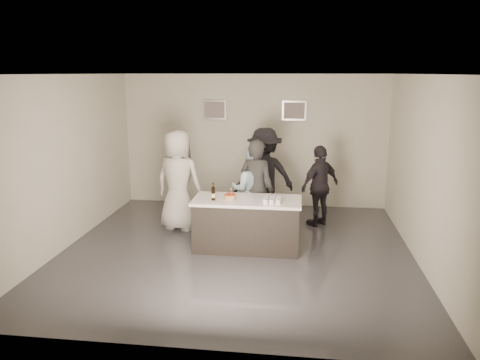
{
  "coord_description": "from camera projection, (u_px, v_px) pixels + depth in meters",
  "views": [
    {
      "loc": [
        1.04,
        -7.58,
        3.03
      ],
      "look_at": [
        0.0,
        0.5,
        1.15
      ],
      "focal_mm": 35.0,
      "sensor_mm": 36.0,
      "label": 1
    }
  ],
  "objects": [
    {
      "name": "picture_right",
      "position": [
        294.0,
        111.0,
        10.4
      ],
      "size": [
        0.54,
        0.04,
        0.44
      ],
      "primitive_type": "cube",
      "color": "#B2B2B7",
      "rests_on": "wall_back"
    },
    {
      "name": "person_main_blue",
      "position": [
        252.0,
        190.0,
        8.92
      ],
      "size": [
        0.83,
        0.65,
        1.67
      ],
      "primitive_type": "imported",
      "rotation": [
        0.0,
        0.0,
        3.12
      ],
      "color": "silver",
      "rests_on": "ground"
    },
    {
      "name": "beer_bottle_a",
      "position": [
        213.0,
        190.0,
        8.16
      ],
      "size": [
        0.07,
        0.07,
        0.26
      ],
      "primitive_type": "cylinder",
      "color": "black",
      "rests_on": "bar_counter"
    },
    {
      "name": "tumbler_cluster",
      "position": [
        272.0,
        200.0,
        7.84
      ],
      "size": [
        0.3,
        0.3,
        0.08
      ],
      "primitive_type": "cube",
      "color": "orange",
      "rests_on": "bar_counter"
    },
    {
      "name": "beer_bottle_b",
      "position": [
        213.0,
        193.0,
        7.95
      ],
      "size": [
        0.07,
        0.07,
        0.26
      ],
      "primitive_type": "cylinder",
      "color": "black",
      "rests_on": "bar_counter"
    },
    {
      "name": "wall_front",
      "position": [
        197.0,
        222.0,
        4.9
      ],
      "size": [
        6.0,
        0.04,
        3.0
      ],
      "primitive_type": "cube",
      "color": "beige",
      "rests_on": "ground"
    },
    {
      "name": "wall_back",
      "position": [
        254.0,
        141.0,
        10.7
      ],
      "size": [
        6.0,
        0.04,
        3.0
      ],
      "primitive_type": "cube",
      "color": "beige",
      "rests_on": "ground"
    },
    {
      "name": "candles",
      "position": [
        225.0,
        203.0,
        7.81
      ],
      "size": [
        0.24,
        0.08,
        0.01
      ],
      "primitive_type": "cube",
      "color": "pink",
      "rests_on": "bar_counter"
    },
    {
      "name": "bar_counter",
      "position": [
        247.0,
        224.0,
        8.15
      ],
      "size": [
        1.86,
        0.86,
        0.9
      ],
      "primitive_type": "cube",
      "color": "white",
      "rests_on": "ground"
    },
    {
      "name": "floor",
      "position": [
        236.0,
        251.0,
        8.13
      ],
      "size": [
        6.0,
        6.0,
        0.0
      ],
      "primitive_type": "plane",
      "color": "#3D3D42",
      "rests_on": "ground"
    },
    {
      "name": "person_main_black",
      "position": [
        257.0,
        188.0,
        8.72
      ],
      "size": [
        0.79,
        0.66,
        1.84
      ],
      "primitive_type": "imported",
      "rotation": [
        0.0,
        0.0,
        2.76
      ],
      "color": "#272727",
      "rests_on": "ground"
    },
    {
      "name": "person_guest_left",
      "position": [
        178.0,
        181.0,
        9.08
      ],
      "size": [
        1.08,
        0.84,
        1.96
      ],
      "primitive_type": "imported",
      "rotation": [
        0.0,
        0.0,
        2.89
      ],
      "color": "silver",
      "rests_on": "ground"
    },
    {
      "name": "cake",
      "position": [
        230.0,
        197.0,
        8.02
      ],
      "size": [
        0.2,
        0.2,
        0.07
      ],
      "primitive_type": "cylinder",
      "color": "orange",
      "rests_on": "bar_counter"
    },
    {
      "name": "wall_left",
      "position": [
        66.0,
        162.0,
        8.17
      ],
      "size": [
        0.04,
        6.0,
        3.0
      ],
      "primitive_type": "cube",
      "color": "beige",
      "rests_on": "ground"
    },
    {
      "name": "person_guest_right",
      "position": [
        320.0,
        186.0,
        9.34
      ],
      "size": [
        0.97,
        0.94,
        1.63
      ],
      "primitive_type": "imported",
      "rotation": [
        0.0,
        0.0,
        3.89
      ],
      "color": "#27232A",
      "rests_on": "ground"
    },
    {
      "name": "picture_left",
      "position": [
        215.0,
        110.0,
        10.62
      ],
      "size": [
        0.54,
        0.04,
        0.44
      ],
      "primitive_type": "cube",
      "color": "#B2B2B7",
      "rests_on": "wall_back"
    },
    {
      "name": "person_guest_back",
      "position": [
        264.0,
        176.0,
        9.49
      ],
      "size": [
        1.44,
        1.14,
        1.96
      ],
      "primitive_type": "imported",
      "rotation": [
        0.0,
        0.0,
        3.52
      ],
      "color": "black",
      "rests_on": "ground"
    },
    {
      "name": "ceiling",
      "position": [
        236.0,
        74.0,
        7.46
      ],
      "size": [
        6.0,
        6.0,
        0.0
      ],
      "primitive_type": "plane",
      "rotation": [
        3.14,
        0.0,
        0.0
      ],
      "color": "white"
    },
    {
      "name": "wall_right",
      "position": [
        423.0,
        171.0,
        7.42
      ],
      "size": [
        0.04,
        6.0,
        3.0
      ],
      "primitive_type": "cube",
      "color": "beige",
      "rests_on": "ground"
    }
  ]
}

